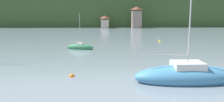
{
  "coord_description": "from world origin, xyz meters",
  "views": [
    {
      "loc": [
        -1.12,
        13.84,
        5.24
      ],
      "look_at": [
        0.0,
        39.71,
        1.19
      ],
      "focal_mm": 36.46,
      "sensor_mm": 36.0,
      "label": 1
    }
  ],
  "objects_px": {
    "mooring_buoy_far": "(72,76)",
    "shore_building_westcentral": "(137,18)",
    "sailboat_far_1": "(80,47)",
    "mooring_buoy_mid": "(160,41)",
    "shore_building_west": "(105,22)",
    "sailboat_near_4": "(187,76)"
  },
  "relations": [
    {
      "from": "mooring_buoy_mid",
      "to": "shore_building_west",
      "type": "bearing_deg",
      "value": 102.05
    },
    {
      "from": "shore_building_west",
      "to": "shore_building_westcentral",
      "type": "xyz_separation_m",
      "value": [
        13.3,
        -0.94,
        1.83
      ]
    },
    {
      "from": "shore_building_westcentral",
      "to": "mooring_buoy_far",
      "type": "xyz_separation_m",
      "value": [
        -17.09,
        -76.37,
        -4.34
      ]
    },
    {
      "from": "shore_building_westcentral",
      "to": "shore_building_west",
      "type": "bearing_deg",
      "value": 175.96
    },
    {
      "from": "shore_building_west",
      "to": "sailboat_near_4",
      "type": "xyz_separation_m",
      "value": [
        5.62,
        -79.32,
        -2.02
      ]
    },
    {
      "from": "shore_building_west",
      "to": "mooring_buoy_far",
      "type": "bearing_deg",
      "value": -92.81
    },
    {
      "from": "shore_building_westcentral",
      "to": "mooring_buoy_far",
      "type": "distance_m",
      "value": 78.38
    },
    {
      "from": "shore_building_west",
      "to": "mooring_buoy_mid",
      "type": "relative_size",
      "value": 11.96
    },
    {
      "from": "mooring_buoy_far",
      "to": "shore_building_westcentral",
      "type": "bearing_deg",
      "value": 77.39
    },
    {
      "from": "mooring_buoy_far",
      "to": "shore_building_west",
      "type": "bearing_deg",
      "value": 87.19
    },
    {
      "from": "sailboat_near_4",
      "to": "mooring_buoy_far",
      "type": "relative_size",
      "value": 24.22
    },
    {
      "from": "mooring_buoy_mid",
      "to": "mooring_buoy_far",
      "type": "bearing_deg",
      "value": -118.31
    },
    {
      "from": "shore_building_westcentral",
      "to": "mooring_buoy_mid",
      "type": "xyz_separation_m",
      "value": [
        -2.56,
        -49.39,
        -4.34
      ]
    },
    {
      "from": "sailboat_near_4",
      "to": "mooring_buoy_far",
      "type": "distance_m",
      "value": 9.64
    },
    {
      "from": "shore_building_west",
      "to": "sailboat_far_1",
      "type": "xyz_separation_m",
      "value": [
        -4.6,
        -61.06,
        -2.22
      ]
    },
    {
      "from": "shore_building_west",
      "to": "sailboat_far_1",
      "type": "distance_m",
      "value": 61.27
    },
    {
      "from": "shore_building_westcentral",
      "to": "mooring_buoy_far",
      "type": "bearing_deg",
      "value": -102.61
    },
    {
      "from": "sailboat_far_1",
      "to": "mooring_buoy_mid",
      "type": "xyz_separation_m",
      "value": [
        15.35,
        10.73,
        -0.3
      ]
    },
    {
      "from": "sailboat_near_4",
      "to": "mooring_buoy_far",
      "type": "xyz_separation_m",
      "value": [
        -9.41,
        2.01,
        -0.49
      ]
    },
    {
      "from": "shore_building_west",
      "to": "sailboat_far_1",
      "type": "bearing_deg",
      "value": -94.31
    },
    {
      "from": "mooring_buoy_mid",
      "to": "mooring_buoy_far",
      "type": "relative_size",
      "value": 1.04
    },
    {
      "from": "sailboat_near_4",
      "to": "sailboat_far_1",
      "type": "bearing_deg",
      "value": 119.82
    }
  ]
}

